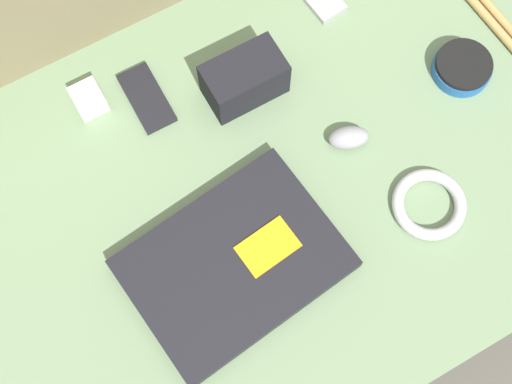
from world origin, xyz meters
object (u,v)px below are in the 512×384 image
(speaker_puck, at_px, (462,68))
(charger_brick, at_px, (89,99))
(phone_silver, at_px, (147,98))
(laptop, at_px, (234,264))
(computer_mouse, at_px, (349,138))
(camera_pouch, at_px, (244,79))

(speaker_puck, distance_m, charger_brick, 0.64)
(phone_silver, bearing_deg, speaker_puck, -23.27)
(laptop, xyz_separation_m, phone_silver, (0.01, 0.33, -0.01))
(speaker_puck, bearing_deg, computer_mouse, -176.44)
(speaker_puck, bearing_deg, phone_silver, 156.20)
(speaker_puck, distance_m, phone_silver, 0.54)
(speaker_puck, bearing_deg, laptop, -168.00)
(laptop, height_order, speaker_puck, same)
(charger_brick, bearing_deg, computer_mouse, -38.53)
(phone_silver, xyz_separation_m, charger_brick, (-0.09, 0.04, 0.01))
(phone_silver, relative_size, charger_brick, 2.21)
(computer_mouse, relative_size, charger_brick, 1.40)
(camera_pouch, height_order, charger_brick, camera_pouch)
(phone_silver, height_order, charger_brick, charger_brick)
(laptop, distance_m, speaker_puck, 0.52)
(charger_brick, bearing_deg, speaker_puck, -24.00)
(speaker_puck, xyz_separation_m, charger_brick, (-0.58, 0.26, 0.00))
(computer_mouse, relative_size, speaker_puck, 0.76)
(laptop, relative_size, computer_mouse, 4.52)
(computer_mouse, bearing_deg, laptop, -140.00)
(speaker_puck, bearing_deg, camera_pouch, 155.98)
(charger_brick, bearing_deg, phone_silver, -25.13)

